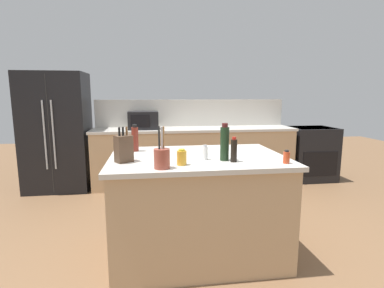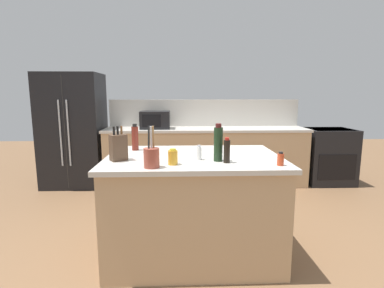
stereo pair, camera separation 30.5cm
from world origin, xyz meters
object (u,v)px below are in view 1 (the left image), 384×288
Objects in this scene: utensil_crock at (162,158)px; range_oven at (310,153)px; vinegar_bottle at (135,139)px; refrigerator at (57,132)px; honey_jar at (182,157)px; microwave at (143,120)px; soy_sauce_bottle at (234,150)px; salt_shaker at (205,153)px; knife_block at (124,148)px; wine_bottle at (225,143)px; spice_jar_paprika at (286,157)px.

range_oven is at bearing 44.11° from utensil_crock.
vinegar_bottle reaches higher than range_oven.
refrigerator is 3.09m from honey_jar.
refrigerator is at bearing 119.70° from utensil_crock.
honey_jar is (1.68, -2.58, 0.09)m from refrigerator.
honey_jar is at bearing 29.77° from utensil_crock.
microwave is 2.25× the size of soy_sauce_bottle.
utensil_crock is (0.19, -2.62, -0.06)m from microwave.
range_oven is 3.31m from soy_sauce_bottle.
utensil_crock is (-2.71, -2.62, 0.56)m from range_oven.
vinegar_bottle reaches higher than salt_shaker.
salt_shaker is at bearing 37.33° from honey_jar.
microwave is 1.46× the size of utensil_crock.
microwave is at bearing 107.55° from soy_sauce_bottle.
knife_block is at bearing 159.99° from honey_jar.
knife_block reaches higher than honey_jar.
knife_block is at bearing -141.82° from range_oven.
vinegar_bottle is at bearing 145.75° from wine_bottle.
microwave is 1.90m from vinegar_bottle.
wine_bottle is (2.06, -2.47, 0.18)m from refrigerator.
wine_bottle is at bearing -18.06° from salt_shaker.
vinegar_bottle is 0.77m from salt_shaker.
wine_bottle is at bearing -131.94° from range_oven.
honey_jar is (0.16, 0.09, -0.02)m from utensil_crock.
vinegar_bottle is 0.75m from honey_jar.
knife_block is (-0.11, -2.36, -0.03)m from microwave.
knife_block is 2.25× the size of honey_jar.
spice_jar_paprika is (-1.70, -2.59, 0.52)m from range_oven.
soy_sauce_bottle is at bearing -35.28° from vinegar_bottle.
soy_sauce_bottle reaches higher than spice_jar_paprika.
knife_block is 0.91m from soy_sauce_bottle.
soy_sauce_bottle is (2.12, -2.53, 0.13)m from refrigerator.
spice_jar_paprika is at bearing 1.65° from utensil_crock.
refrigerator is 1.98× the size of range_oven.
range_oven is at bearing 49.65° from soy_sauce_bottle.
vinegar_bottle is 1.27× the size of soy_sauce_bottle.
vinegar_bottle is (1.29, -1.95, 0.15)m from refrigerator.
utensil_crock is at bearing -158.93° from wine_bottle.
range_oven is 3.81m from utensil_crock.
microwave is 2.52m from wine_bottle.
utensil_crock reaches higher than microwave.
honey_jar is (0.46, -0.17, -0.05)m from knife_block.
microwave is at bearing 97.82° from honey_jar.
knife_block is at bearing 170.02° from spice_jar_paprika.
range_oven is 2.92× the size of wine_bottle.
wine_bottle is at bearing 21.07° from utensil_crock.
refrigerator is 8.75× the size of soy_sauce_bottle.
range_oven is at bearing 32.85° from vinegar_bottle.
spice_jar_paprika is (1.00, 0.03, -0.03)m from utensil_crock.
honey_jar is at bearing 175.80° from spice_jar_paprika.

